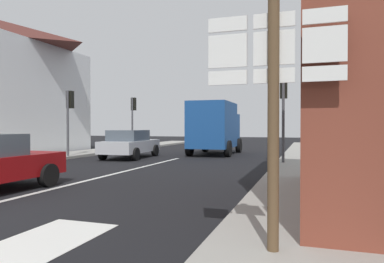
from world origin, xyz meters
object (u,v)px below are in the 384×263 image
Objects in this scene: traffic_light_far_left at (133,111)px; traffic_light_near_right at (284,100)px; traffic_light_near_left at (69,108)px; route_sign_post at (274,98)px; sedan_far at (130,144)px; delivery_truck at (215,127)px.

traffic_light_near_right is (10.81, -6.94, 0.04)m from traffic_light_far_left.
traffic_light_far_left reaches higher than traffic_light_near_left.
route_sign_post is at bearing -86.90° from traffic_light_near_right.
traffic_light_near_left is (-11.41, 11.03, 0.60)m from route_sign_post.
traffic_light_near_left is at bearing -90.00° from traffic_light_far_left.
route_sign_post is 21.38m from traffic_light_far_left.
traffic_light_near_left is (-2.92, -1.11, 1.84)m from sedan_far.
route_sign_post is 0.86× the size of traffic_light_far_left.
traffic_light_near_left is (-6.56, -4.81, 0.95)m from delivery_truck.
delivery_truck reaches higher than sedan_far.
delivery_truck is 1.43× the size of traffic_light_near_left.
traffic_light_far_left reaches higher than sedan_far.
traffic_light_far_left reaches higher than delivery_truck.
traffic_light_far_left is 0.99× the size of traffic_light_near_right.
delivery_truck is 6.45m from traffic_light_near_right.
traffic_light_far_left is (-6.56, 2.23, 1.09)m from delivery_truck.
delivery_truck is at bearing -18.77° from traffic_light_far_left.
traffic_light_near_left reaches higher than sedan_far.
sedan_far is 1.35× the size of route_sign_post.
route_sign_post is (4.85, -15.83, 0.35)m from delivery_truck.
sedan_far is at bearing 172.69° from traffic_light_near_right.
sedan_far is 14.86m from route_sign_post.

